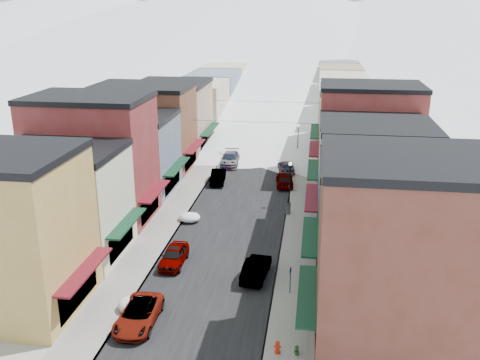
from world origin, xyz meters
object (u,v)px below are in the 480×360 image
(car_green_sedan, at_px, (256,268))
(trash_can, at_px, (288,209))
(car_white_suv, at_px, (139,315))
(streetlamp_near, at_px, (290,178))
(car_silver_sedan, at_px, (174,256))
(car_dark_hatch, at_px, (218,177))
(fire_hydrant, at_px, (277,347))

(car_green_sedan, bearing_deg, trash_can, -91.71)
(car_white_suv, bearing_deg, car_green_sedan, 46.01)
(car_green_sedan, height_order, streetlamp_near, streetlamp_near)
(car_silver_sedan, xyz_separation_m, car_green_sedan, (7.00, -1.24, 0.01))
(car_dark_hatch, bearing_deg, car_white_suv, -95.25)
(car_white_suv, xyz_separation_m, streetlamp_near, (8.79, 24.02, 2.36))
(car_dark_hatch, xyz_separation_m, car_green_sedan, (7.25, -22.66, 0.02))
(car_silver_sedan, xyz_separation_m, car_dark_hatch, (-0.25, 21.42, -0.01))
(car_silver_sedan, bearing_deg, trash_can, 54.51)
(streetlamp_near, bearing_deg, car_white_suv, -110.10)
(car_dark_hatch, xyz_separation_m, fire_hydrant, (9.67, -32.30, -0.23))
(fire_hydrant, bearing_deg, car_white_suv, 168.13)
(fire_hydrant, bearing_deg, streetlamp_near, 91.60)
(car_green_sedan, height_order, fire_hydrant, car_green_sedan)
(car_dark_hatch, height_order, car_green_sedan, car_green_sedan)
(car_dark_hatch, bearing_deg, fire_hydrant, -78.87)
(car_green_sedan, bearing_deg, streetlamp_near, -90.34)
(fire_hydrant, bearing_deg, trash_can, 91.74)
(streetlamp_near, bearing_deg, car_silver_sedan, -119.88)
(car_white_suv, distance_m, car_silver_sedan, 8.88)
(car_white_suv, relative_size, car_green_sedan, 1.11)
(car_silver_sedan, distance_m, streetlamp_near, 17.61)
(car_white_suv, height_order, fire_hydrant, car_white_suv)
(fire_hydrant, relative_size, trash_can, 0.83)
(trash_can, bearing_deg, car_dark_hatch, 134.32)
(car_white_suv, height_order, car_green_sedan, car_green_sedan)
(car_white_suv, distance_m, car_dark_hatch, 30.30)
(car_silver_sedan, bearing_deg, fire_hydrant, -49.09)
(car_green_sedan, distance_m, trash_can, 13.58)
(fire_hydrant, bearing_deg, car_dark_hatch, 106.67)
(streetlamp_near, bearing_deg, car_dark_hatch, 144.94)
(car_silver_sedan, height_order, fire_hydrant, car_silver_sedan)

